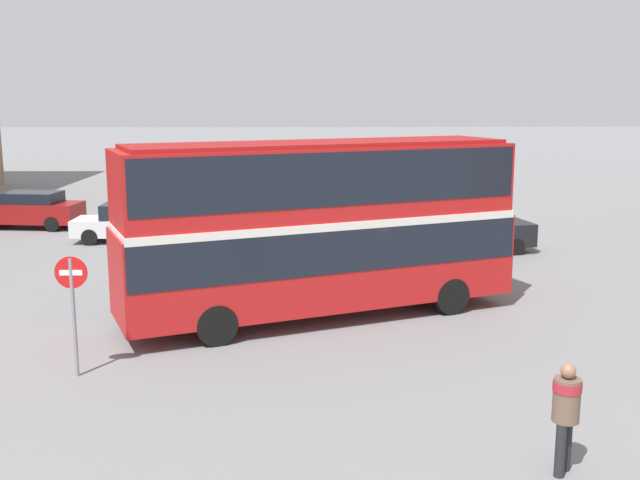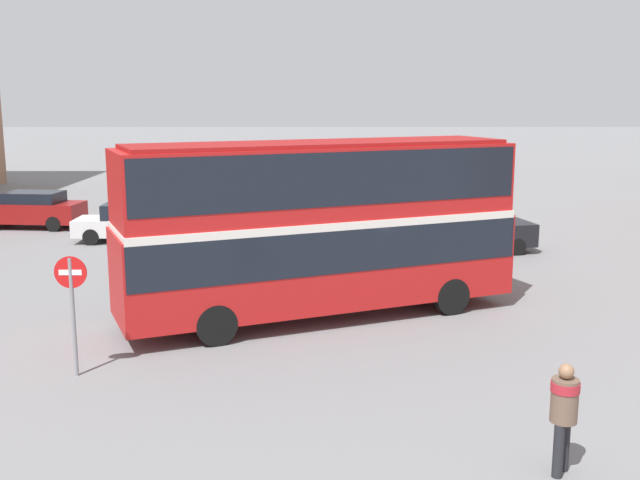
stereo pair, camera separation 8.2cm
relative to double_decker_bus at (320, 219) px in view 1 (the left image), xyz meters
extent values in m
plane|color=slate|center=(0.50, 0.48, -2.62)|extent=(240.00, 240.00, 0.00)
cube|color=red|center=(0.00, 0.00, -1.13)|extent=(10.50, 6.30, 2.15)
cube|color=red|center=(0.00, 0.00, 0.90)|extent=(10.33, 6.17, 1.91)
cube|color=black|center=(0.00, 0.00, -0.64)|extent=(10.42, 6.29, 1.06)
cube|color=black|center=(0.00, 0.00, 1.13)|extent=(10.20, 6.14, 1.30)
cube|color=silver|center=(0.00, 0.00, -0.02)|extent=(10.42, 6.28, 0.20)
cube|color=maroon|center=(0.00, 0.00, 1.91)|extent=(9.83, 5.83, 0.10)
cylinder|color=black|center=(2.62, 2.30, -2.13)|extent=(1.02, 0.66, 0.99)
cylinder|color=black|center=(3.48, 0.26, -2.13)|extent=(1.02, 0.66, 0.99)
cylinder|color=black|center=(-3.29, -0.19, -2.13)|extent=(1.02, 0.66, 0.99)
cylinder|color=black|center=(-2.43, -2.22, -2.13)|extent=(1.02, 0.66, 0.99)
cylinder|color=#232328|center=(3.57, -8.41, -2.20)|extent=(0.16, 0.16, 0.86)
cylinder|color=#232328|center=(3.74, -8.19, -2.20)|extent=(0.16, 0.16, 0.86)
cylinder|color=brown|center=(3.65, -8.30, -1.43)|extent=(0.58, 0.58, 0.68)
cylinder|color=#B2232D|center=(3.65, -8.30, -1.21)|extent=(0.61, 0.61, 0.15)
sphere|color=#936B4C|center=(3.65, -8.30, -0.96)|extent=(0.23, 0.23, 0.23)
cube|color=silver|center=(-7.58, 10.49, -2.02)|extent=(4.15, 1.81, 0.66)
cube|color=black|center=(-7.41, 10.49, -1.40)|extent=(2.17, 1.61, 0.59)
cylinder|color=black|center=(-8.85, 9.68, -2.31)|extent=(0.64, 0.23, 0.64)
cylinder|color=black|center=(-8.87, 11.26, -2.31)|extent=(0.64, 0.23, 0.64)
cylinder|color=black|center=(-6.29, 9.71, -2.31)|extent=(0.64, 0.23, 0.64)
cylinder|color=black|center=(-6.31, 11.30, -2.31)|extent=(0.64, 0.23, 0.64)
cube|color=black|center=(5.75, 8.28, -1.94)|extent=(4.55, 2.73, 0.84)
cube|color=black|center=(5.59, 8.25, -1.26)|extent=(2.51, 2.12, 0.52)
cylinder|color=black|center=(6.86, 9.39, -2.31)|extent=(0.66, 0.34, 0.62)
cylinder|color=black|center=(7.22, 7.72, -2.31)|extent=(0.66, 0.34, 0.62)
cylinder|color=black|center=(4.29, 8.85, -2.31)|extent=(0.66, 0.34, 0.62)
cylinder|color=black|center=(4.64, 7.17, -2.31)|extent=(0.66, 0.34, 0.62)
cube|color=maroon|center=(-12.61, 13.57, -1.92)|extent=(4.60, 2.20, 0.85)
cube|color=black|center=(-12.43, 13.55, -1.27)|extent=(2.46, 1.81, 0.47)
cylinder|color=black|center=(-13.89, 14.50, -2.30)|extent=(0.67, 0.29, 0.66)
cylinder|color=black|center=(-11.32, 12.64, -2.30)|extent=(0.67, 0.29, 0.66)
cylinder|color=black|center=(-11.16, 14.22, -2.30)|extent=(0.67, 0.29, 0.66)
cylinder|color=gray|center=(-5.08, -4.15, -1.37)|extent=(0.08, 0.08, 2.51)
cylinder|color=red|center=(-5.08, -4.15, -0.42)|extent=(0.66, 0.03, 0.66)
cube|color=white|center=(-5.08, -4.15, -0.42)|extent=(0.46, 0.04, 0.11)
camera|label=1|loc=(-0.18, -18.91, 3.10)|focal=42.00mm
camera|label=2|loc=(-0.10, -18.91, 3.10)|focal=42.00mm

